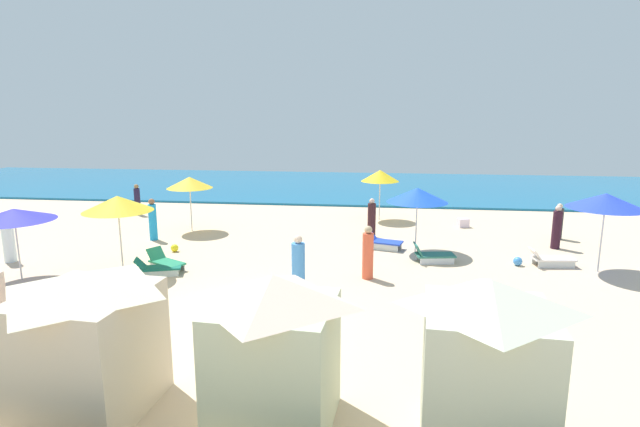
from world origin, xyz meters
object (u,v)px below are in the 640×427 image
at_px(umbrella_1, 118,204).
at_px(beachgoer_3, 8,241).
at_px(lounge_chair_4_0, 551,259).
at_px(umbrella_5, 380,176).
at_px(cabana_3, 486,359).
at_px(beachgoer_1, 368,254).
at_px(umbrella_0, 417,195).
at_px(beachgoer_4, 137,200).
at_px(cabana_2, 274,349).
at_px(lounge_chair_0_0, 383,242).
at_px(beachgoer_0, 558,223).
at_px(cooler_box_2, 463,223).
at_px(beach_ball_0, 518,261).
at_px(beachgoer_5, 153,220).
at_px(beach_ball_1, 175,248).
at_px(beachgoer_2, 298,266).
at_px(beachgoer_6, 557,229).
at_px(beachgoer_7, 372,219).
at_px(umbrella_4, 606,201).
at_px(umbrella_2, 14,215).
at_px(lounge_chair_1_0, 165,262).
at_px(lounge_chair_0_1, 432,255).
at_px(cabana_1, 88,341).
at_px(lounge_chair_1_1, 157,268).
at_px(umbrella_3, 190,183).

relative_size(umbrella_1, beachgoer_3, 1.60).
height_order(lounge_chair_4_0, umbrella_5, umbrella_5).
relative_size(cabana_3, beachgoer_1, 1.60).
xyz_separation_m(umbrella_0, beachgoer_4, (-13.61, 5.17, -1.43)).
distance_m(cabana_2, lounge_chair_0_0, 11.50).
relative_size(umbrella_0, beachgoer_0, 1.63).
bearing_deg(beachgoer_1, cooler_box_2, -43.86).
bearing_deg(lounge_chair_0_0, cabana_2, -173.10).
bearing_deg(beach_ball_0, lounge_chair_4_0, 3.76).
height_order(beachgoer_5, beach_ball_1, beachgoer_5).
height_order(beachgoer_2, beachgoer_6, beachgoer_2).
relative_size(umbrella_5, beachgoer_5, 1.41).
height_order(beachgoer_3, beachgoer_7, beachgoer_7).
bearing_deg(umbrella_4, beachgoer_0, 88.49).
bearing_deg(umbrella_2, beach_ball_1, 45.51).
xyz_separation_m(cabana_3, beachgoer_2, (-4.04, 6.21, -0.60)).
xyz_separation_m(cabana_2, cabana_3, (3.42, -0.01, 0.04)).
distance_m(beachgoer_1, cooler_box_2, 8.72).
xyz_separation_m(umbrella_1, umbrella_4, (15.48, 2.19, 0.03)).
bearing_deg(lounge_chair_1_0, umbrella_4, -54.68).
relative_size(beachgoer_3, beach_ball_0, 5.24).
xyz_separation_m(beachgoer_0, beachgoer_5, (-16.57, -2.20, 0.14)).
bearing_deg(cabana_2, beachgoer_7, 88.40).
xyz_separation_m(umbrella_0, umbrella_4, (5.86, -1.69, 0.21)).
bearing_deg(lounge_chair_0_1, umbrella_5, 6.78).
bearing_deg(beach_ball_1, beachgoer_0, 14.11).
xyz_separation_m(lounge_chair_0_1, cooler_box_2, (1.91, 5.67, -0.06)).
distance_m(lounge_chair_0_1, beachgoer_7, 3.99).
relative_size(lounge_chair_4_0, beachgoer_1, 0.90).
bearing_deg(cabana_1, umbrella_1, 118.77).
distance_m(cabana_2, beachgoer_1, 7.88).
relative_size(umbrella_2, umbrella_5, 0.99).
xyz_separation_m(lounge_chair_4_0, beachgoer_5, (-15.08, 1.73, 0.57)).
distance_m(cabana_1, lounge_chair_1_1, 7.61).
distance_m(umbrella_2, umbrella_5, 15.13).
distance_m(cabana_1, lounge_chair_1_0, 8.22).
bearing_deg(beachgoer_7, beachgoer_3, -102.20).
relative_size(lounge_chair_0_0, beachgoer_3, 0.94).
relative_size(cabana_1, lounge_chair_1_0, 1.73).
bearing_deg(beach_ball_1, beachgoer_4, 126.10).
xyz_separation_m(lounge_chair_0_0, beachgoer_6, (6.62, 0.85, 0.52)).
xyz_separation_m(lounge_chair_0_1, beachgoer_1, (-2.22, -1.99, 0.54)).
height_order(beachgoer_5, beach_ball_0, beachgoer_5).
height_order(cabana_2, umbrella_4, cabana_2).
bearing_deg(lounge_chair_4_0, umbrella_0, 68.04).
relative_size(umbrella_2, beachgoer_0, 1.62).
bearing_deg(beachgoer_0, cabana_1, -105.14).
bearing_deg(umbrella_5, cabana_3, -83.92).
distance_m(umbrella_1, beachgoer_1, 8.08).
bearing_deg(umbrella_3, lounge_chair_0_0, -12.84).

